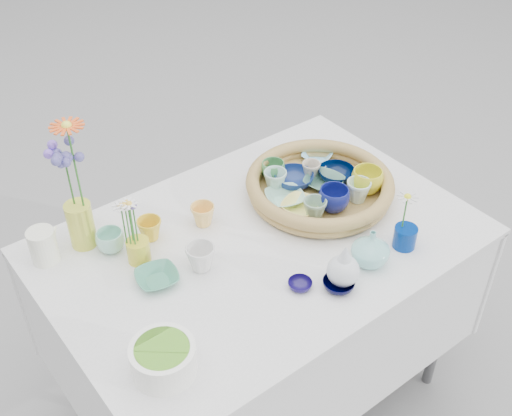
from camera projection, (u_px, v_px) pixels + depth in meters
ground at (259, 393)px, 2.38m from camera, size 80.00×80.00×0.00m
display_table at (259, 393)px, 2.38m from camera, size 1.26×0.86×0.77m
wicker_tray at (320, 186)px, 2.05m from camera, size 0.47×0.47×0.08m
tray_ceramic_0 at (294, 179)px, 2.08m from camera, size 0.13×0.13×0.04m
tray_ceramic_1 at (336, 174)px, 2.10m from camera, size 0.13×0.13×0.04m
tray_ceramic_2 at (367, 181)px, 2.04m from camera, size 0.13×0.13×0.08m
tray_ceramic_3 at (324, 182)px, 2.07m from camera, size 0.15×0.15×0.03m
tray_ceramic_4 at (315, 209)px, 1.94m from camera, size 0.08×0.08×0.07m
tray_ceramic_5 at (285, 198)px, 2.01m from camera, size 0.15×0.15×0.03m
tray_ceramic_6 at (275, 181)px, 2.05m from camera, size 0.10×0.10×0.07m
tray_ceramic_7 at (311, 170)px, 2.11m from camera, size 0.06×0.06×0.06m
tray_ceramic_8 at (317, 156)px, 2.20m from camera, size 0.13×0.13×0.02m
tray_ceramic_9 at (334, 199)px, 1.97m from camera, size 0.10×0.10×0.08m
tray_ceramic_10 at (301, 207)px, 1.98m from camera, size 0.15×0.15×0.03m
tray_ceramic_11 at (358, 191)px, 2.00m from camera, size 0.09×0.09×0.07m
tray_ceramic_12 at (273, 170)px, 2.10m from camera, size 0.10×0.10×0.06m
loose_ceramic_0 at (150, 229)px, 1.89m from camera, size 0.08×0.08×0.07m
loose_ceramic_1 at (203, 215)px, 1.94m from camera, size 0.08×0.08×0.07m
loose_ceramic_2 at (157, 278)px, 1.76m from camera, size 0.14×0.14×0.03m
loose_ceramic_3 at (201, 258)px, 1.79m from camera, size 0.09×0.09×0.08m
loose_ceramic_4 at (300, 285)px, 1.74m from camera, size 0.08×0.08×0.02m
loose_ceramic_5 at (110, 241)px, 1.85m from camera, size 0.10×0.10×0.07m
loose_ceramic_6 at (339, 284)px, 1.74m from camera, size 0.11×0.11×0.03m
fluted_bowl at (163, 359)px, 1.51m from camera, size 0.18×0.18×0.08m
bud_vase_paleblue at (344, 264)px, 1.72m from camera, size 0.12×0.12×0.14m
bud_vase_seafoam at (371, 248)px, 1.79m from camera, size 0.13×0.13×0.11m
bud_vase_cobalt at (405, 237)px, 1.86m from camera, size 0.09×0.09×0.07m
single_daisy at (405, 212)px, 1.81m from camera, size 0.08×0.08×0.13m
tall_vase_yellow at (81, 225)px, 1.85m from camera, size 0.09×0.09×0.14m
gerbera at (76, 168)px, 1.72m from camera, size 0.14×0.14×0.28m
hydrangea at (69, 179)px, 1.75m from camera, size 0.09×0.09×0.24m
white_pitcher at (43, 246)px, 1.80m from camera, size 0.13×0.11×0.10m
daisy_cup at (139, 251)px, 1.81m from camera, size 0.08×0.08×0.07m
daisy_posy at (131, 223)px, 1.74m from camera, size 0.10×0.10×0.15m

